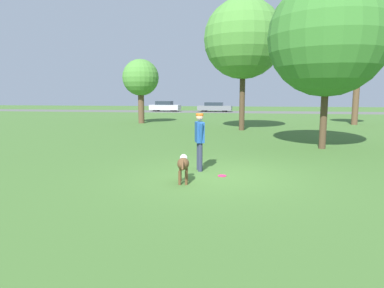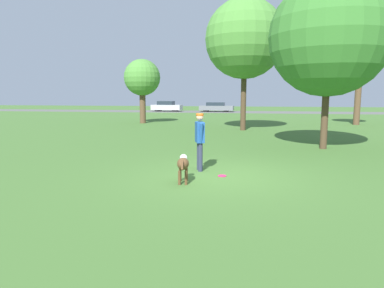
% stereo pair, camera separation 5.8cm
% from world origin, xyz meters
% --- Properties ---
extents(ground_plane, '(120.00, 120.00, 0.00)m').
position_xyz_m(ground_plane, '(0.00, 0.00, 0.00)').
color(ground_plane, '#426B2D').
extents(far_road_strip, '(120.00, 6.00, 0.01)m').
position_xyz_m(far_road_strip, '(0.00, 36.79, 0.01)').
color(far_road_strip, '#5B5B59').
rests_on(far_road_strip, ground_plane).
extents(person, '(0.35, 0.70, 1.69)m').
position_xyz_m(person, '(-0.59, 0.59, 1.01)').
color(person, '#2D334C').
rests_on(person, ground_plane).
extents(dog, '(0.39, 1.00, 0.68)m').
position_xyz_m(dog, '(-0.80, -0.88, 0.47)').
color(dog, brown).
rests_on(dog, ground_plane).
extents(frisbee, '(0.24, 0.24, 0.02)m').
position_xyz_m(frisbee, '(0.13, -0.02, 0.01)').
color(frisbee, '#E52366').
rests_on(frisbee, ground_plane).
extents(tree_far_right, '(2.83, 2.83, 6.11)m').
position_xyz_m(tree_far_right, '(8.73, 18.34, 4.60)').
color(tree_far_right, brown).
rests_on(tree_far_right, ground_plane).
extents(tree_mid_center, '(4.91, 4.91, 8.12)m').
position_xyz_m(tree_mid_center, '(0.37, 12.79, 5.66)').
color(tree_mid_center, '#4C3826').
rests_on(tree_mid_center, ground_plane).
extents(tree_far_left, '(2.86, 2.86, 5.04)m').
position_xyz_m(tree_far_left, '(-7.68, 17.10, 3.55)').
color(tree_far_left, brown).
rests_on(tree_far_left, ground_plane).
extents(tree_near_right, '(4.78, 4.78, 6.93)m').
position_xyz_m(tree_near_right, '(3.88, 5.61, 4.53)').
color(tree_near_right, '#4C3826').
rests_on(tree_near_right, ground_plane).
extents(parked_car_silver, '(4.19, 2.03, 1.42)m').
position_xyz_m(parked_car_silver, '(-10.69, 36.98, 0.69)').
color(parked_car_silver, '#B7B7BC').
rests_on(parked_car_silver, ground_plane).
extents(parked_car_grey, '(4.61, 2.00, 1.27)m').
position_xyz_m(parked_car_grey, '(-3.79, 37.01, 0.64)').
color(parked_car_grey, slate).
rests_on(parked_car_grey, ground_plane).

